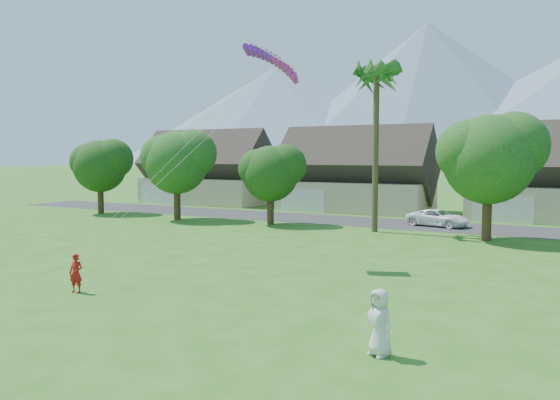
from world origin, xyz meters
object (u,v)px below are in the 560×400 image
Objects in this scene: kite_flyer at (76,273)px; parked_car at (438,218)px; parafoil_kite at (274,59)px; watcher at (379,322)px.

kite_flyer is 0.33× the size of parked_car.
parafoil_kite reaches higher than parked_car.
parafoil_kite is (-9.46, 10.71, 9.78)m from watcher.
parked_car is at bearing 57.73° from kite_flyer.
watcher is at bearing -19.89° from kite_flyer.
parked_car is at bearing 126.00° from watcher.
kite_flyer reaches higher than parked_car.
watcher is (13.43, -0.90, 0.16)m from kite_flyer.
parked_car is (8.43, 28.98, -0.14)m from kite_flyer.
kite_flyer is 14.52m from parafoil_kite.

